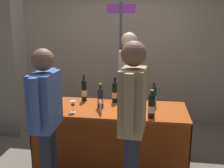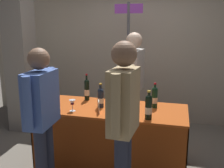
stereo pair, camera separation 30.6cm
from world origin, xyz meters
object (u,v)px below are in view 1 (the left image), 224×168
wine_glass_near_vendor (127,109)px  vendor_presenter (129,78)px  display_bottle_0 (115,92)px  tasting_table (112,126)px  flower_vase (128,102)px  booth_signpost (121,58)px  featured_wine_bottle (152,105)px  wine_glass_mid (73,104)px  concrete_pillar (7,32)px  taster_foreground_right (133,114)px

wine_glass_near_vendor → vendor_presenter: vendor_presenter is taller
display_bottle_0 → tasting_table: bearing=-89.1°
display_bottle_0 → vendor_presenter: bearing=74.4°
flower_vase → vendor_presenter: bearing=94.9°
display_bottle_0 → booth_signpost: (-0.04, 0.92, 0.34)m
featured_wine_bottle → wine_glass_near_vendor: featured_wine_bottle is taller
featured_wine_bottle → wine_glass_mid: 0.90m
display_bottle_0 → vendor_presenter: vendor_presenter is taller
tasting_table → wine_glass_near_vendor: bearing=-53.2°
vendor_presenter → concrete_pillar: bearing=-88.0°
concrete_pillar → vendor_presenter: bearing=-2.9°
tasting_table → display_bottle_0: size_ratio=5.41×
concrete_pillar → taster_foreground_right: size_ratio=2.04×
featured_wine_bottle → display_bottle_0: (-0.48, 0.52, 0.00)m
concrete_pillar → taster_foreground_right: concrete_pillar is taller
concrete_pillar → booth_signpost: concrete_pillar is taller
tasting_table → display_bottle_0: (-0.00, 0.24, 0.38)m
tasting_table → vendor_presenter: vendor_presenter is taller
wine_glass_near_vendor → wine_glass_mid: size_ratio=0.93×
concrete_pillar → featured_wine_bottle: bearing=-25.8°
flower_vase → concrete_pillar: bearing=154.7°
tasting_table → booth_signpost: booth_signpost is taller
concrete_pillar → display_bottle_0: size_ratio=9.98×
wine_glass_mid → taster_foreground_right: size_ratio=0.08×
tasting_table → booth_signpost: size_ratio=0.85×
booth_signpost → tasting_table: bearing=-88.0°
concrete_pillar → featured_wine_bottle: concrete_pillar is taller
concrete_pillar → booth_signpost: 1.84m
featured_wine_bottle → wine_glass_near_vendor: size_ratio=2.48×
featured_wine_bottle → taster_foreground_right: taster_foreground_right is taller
tasting_table → featured_wine_bottle: size_ratio=5.72×
concrete_pillar → wine_glass_mid: (1.38, -1.06, -0.79)m
featured_wine_bottle → wine_glass_near_vendor: bearing=-178.7°
wine_glass_mid → taster_foreground_right: 0.91m
wine_glass_mid → booth_signpost: 1.49m
tasting_table → vendor_presenter: 0.88m
display_bottle_0 → taster_foreground_right: taster_foreground_right is taller
display_bottle_0 → wine_glass_mid: 0.63m
wine_glass_mid → flower_vase: size_ratio=0.34×
featured_wine_bottle → flower_vase: 0.31m
featured_wine_bottle → wine_glass_mid: (-0.90, 0.04, -0.04)m
tasting_table → wine_glass_mid: 0.59m
featured_wine_bottle → booth_signpost: (-0.52, 1.44, 0.34)m
tasting_table → wine_glass_near_vendor: wine_glass_near_vendor is taller
display_bottle_0 → taster_foreground_right: bearing=-72.7°
concrete_pillar → wine_glass_near_vendor: bearing=-28.9°
featured_wine_bottle → taster_foreground_right: 0.52m
wine_glass_near_vendor → booth_signpost: booth_signpost is taller
taster_foreground_right → booth_signpost: 1.98m
display_bottle_0 → flower_vase: size_ratio=0.82×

